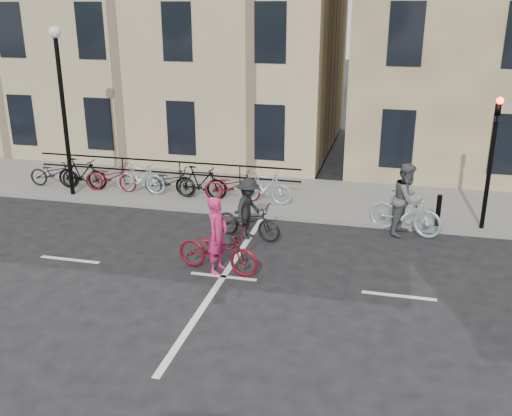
% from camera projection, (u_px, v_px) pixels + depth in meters
% --- Properties ---
extents(ground, '(120.00, 120.00, 0.00)m').
position_uv_depth(ground, '(223.00, 277.00, 13.33)').
color(ground, black).
rests_on(ground, ground).
extents(sidewalk, '(46.00, 4.00, 0.15)m').
position_uv_depth(sidewalk, '(163.00, 187.00, 19.70)').
color(sidewalk, slate).
rests_on(sidewalk, ground).
extents(building_west, '(20.00, 10.00, 10.00)m').
position_uv_depth(building_west, '(113.00, 26.00, 25.54)').
color(building_west, '#C8B087').
rests_on(building_west, sidewalk).
extents(traffic_light, '(0.18, 0.30, 3.90)m').
position_uv_depth(traffic_light, '(493.00, 147.00, 15.11)').
color(traffic_light, black).
rests_on(traffic_light, sidewalk).
extents(lamp_post, '(0.36, 0.36, 5.28)m').
position_uv_depth(lamp_post, '(61.00, 92.00, 17.66)').
color(lamp_post, black).
rests_on(lamp_post, sidewalk).
extents(bollard_east, '(0.14, 0.14, 0.90)m').
position_uv_depth(bollard_east, '(438.00, 210.00, 15.91)').
color(bollard_east, black).
rests_on(bollard_east, sidewalk).
extents(parked_bikes, '(9.35, 1.23, 1.05)m').
position_uv_depth(parked_bikes, '(154.00, 179.00, 18.60)').
color(parked_bikes, black).
rests_on(parked_bikes, sidewalk).
extents(cyclist_pink, '(2.18, 1.07, 1.85)m').
position_uv_depth(cyclist_pink, '(218.00, 246.00, 13.41)').
color(cyclist_pink, maroon).
rests_on(cyclist_pink, ground).
extents(cyclist_grey, '(2.15, 1.28, 2.01)m').
position_uv_depth(cyclist_grey, '(406.00, 206.00, 15.63)').
color(cyclist_grey, '#97BAC5').
rests_on(cyclist_grey, ground).
extents(cyclist_dark, '(1.99, 1.20, 1.69)m').
position_uv_depth(cyclist_dark, '(248.00, 215.00, 15.37)').
color(cyclist_dark, black).
rests_on(cyclist_dark, ground).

